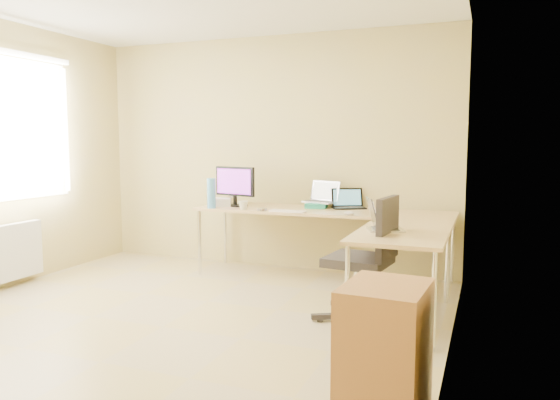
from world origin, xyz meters
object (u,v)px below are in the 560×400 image
at_px(desk_main, 322,245).
at_px(cabinet, 384,351).
at_px(monitor, 235,186).
at_px(desk_fan, 235,193).
at_px(desk_return, 402,275).
at_px(laptop_return, 386,217).
at_px(mug, 243,205).
at_px(laptop_black, 349,198).
at_px(water_bottle, 211,193).
at_px(laptop_center, 321,192).
at_px(office_chair, 358,259).
at_px(keyboard, 288,211).

height_order(desk_main, cabinet, desk_main).
height_order(monitor, desk_fan, monitor).
height_order(desk_return, laptop_return, laptop_return).
distance_m(mug, cabinet, 3.01).
height_order(laptop_black, mug, laptop_black).
distance_m(water_bottle, cabinet, 3.27).
bearing_deg(mug, desk_return, -22.08).
height_order(desk_main, laptop_center, laptop_center).
bearing_deg(office_chair, cabinet, -64.61).
xyz_separation_m(water_bottle, office_chair, (1.77, -0.84, -0.39)).
height_order(desk_main, office_chair, office_chair).
xyz_separation_m(desk_main, office_chair, (0.65, -1.14, 0.14)).
bearing_deg(cabinet, desk_fan, 132.85).
bearing_deg(office_chair, laptop_return, 28.80).
height_order(desk_return, laptop_black, laptop_black).
bearing_deg(water_bottle, laptop_center, 25.41).
height_order(mug, laptop_return, laptop_return).
height_order(desk_return, mug, mug).
relative_size(desk_return, office_chair, 1.28).
distance_m(laptop_center, mug, 0.85).
distance_m(desk_return, laptop_return, 0.49).
xyz_separation_m(water_bottle, desk_fan, (0.10, 0.36, -0.02)).
xyz_separation_m(monitor, desk_fan, (-0.05, 0.11, -0.08)).
distance_m(desk_main, desk_fan, 1.14).
bearing_deg(desk_main, desk_fan, 176.31).
height_order(keyboard, cabinet, keyboard).
xyz_separation_m(laptop_black, keyboard, (-0.50, -0.50, -0.10)).
xyz_separation_m(desk_main, water_bottle, (-1.13, -0.30, 0.52)).
bearing_deg(office_chair, desk_fan, 151.44).
bearing_deg(laptop_black, cabinet, -100.56).
height_order(laptop_black, office_chair, office_chair).
height_order(laptop_black, water_bottle, water_bottle).
bearing_deg(desk_main, laptop_black, 41.05).
bearing_deg(laptop_black, laptop_return, -92.41).
xyz_separation_m(laptop_center, laptop_return, (0.92, -1.26, -0.06)).
distance_m(desk_return, laptop_black, 1.49).
bearing_deg(keyboard, laptop_center, 71.28).
relative_size(desk_main, laptop_return, 8.35).
bearing_deg(monitor, laptop_return, -16.49).
xyz_separation_m(mug, cabinet, (1.88, -2.31, -0.42)).
bearing_deg(laptop_black, monitor, 163.03).
bearing_deg(monitor, office_chair, -21.28).
bearing_deg(laptop_return, desk_main, 17.28).
xyz_separation_m(keyboard, laptop_return, (1.11, -0.77, 0.10)).
bearing_deg(laptop_center, water_bottle, -136.49).
relative_size(laptop_return, cabinet, 0.46).
height_order(monitor, laptop_black, monitor).
bearing_deg(water_bottle, desk_main, 14.80).
distance_m(desk_return, desk_fan, 2.32).
distance_m(desk_fan, cabinet, 3.47).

